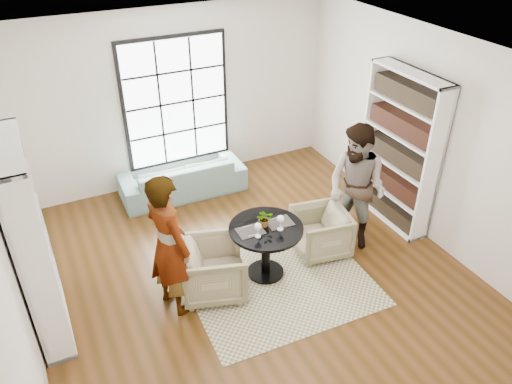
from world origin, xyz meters
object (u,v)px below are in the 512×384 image
armchair_right (320,232)px  person_left (169,245)px  flower_centerpiece (265,218)px  armchair_left (214,269)px  pedestal_table (266,241)px  wine_glass_right (281,220)px  sofa (183,177)px  wine_glass_left (258,227)px  person_right (356,188)px

armchair_right → person_left: bearing=-78.0°
flower_centerpiece → armchair_left: bearing=-175.5°
pedestal_table → armchair_left: bearing=-178.9°
person_left → wine_glass_right: size_ratio=8.76×
sofa → armchair_left: (-0.43, -2.51, 0.06)m
pedestal_table → wine_glass_right: bearing=-39.8°
sofa → wine_glass_left: (0.14, -2.63, 0.62)m
armchair_right → person_left: (-2.22, -0.11, 0.60)m
armchair_left → armchair_right: 1.68m
sofa → flower_centerpiece: bearing=98.6°
wine_glass_right → flower_centerpiece: 0.22m
wine_glass_right → flower_centerpiece: flower_centerpiece is taller
sofa → person_left: person_left is taller
armchair_left → person_left: (-0.55, -0.00, 0.58)m
armchair_right → armchair_left: bearing=-77.0°
person_right → flower_centerpiece: size_ratio=8.01×
person_left → armchair_right: bearing=-104.9°
armchair_right → person_left: 2.31m
person_right → wine_glass_left: (-1.65, -0.22, -0.01)m
pedestal_table → person_right: bearing=3.6°
armchair_left → person_right: 2.30m
flower_centerpiece → person_left: bearing=-177.4°
person_right → wine_glass_right: person_right is taller
person_left → flower_centerpiece: (1.30, 0.06, -0.05)m
pedestal_table → person_right: size_ratio=0.52×
armchair_left → wine_glass_right: bearing=-79.8°
wine_glass_right → armchair_right: bearing=15.3°
pedestal_table → armchair_left: pedestal_table is taller
armchair_left → pedestal_table: bearing=-72.0°
pedestal_table → flower_centerpiece: size_ratio=4.18×
armchair_left → wine_glass_left: wine_glass_left is taller
pedestal_table → person_left: 1.36m
person_left → flower_centerpiece: bearing=-105.1°
armchair_right → flower_centerpiece: 1.08m
sofa → armchair_left: bearing=81.4°
wine_glass_left → sofa: bearing=93.0°
pedestal_table → person_left: (-1.30, -0.01, 0.38)m
armchair_right → wine_glass_left: bearing=-69.3°
pedestal_table → flower_centerpiece: flower_centerpiece is taller
pedestal_table → armchair_right: size_ratio=1.31×
wine_glass_right → wine_glass_left: bearing=-178.1°
person_left → flower_centerpiece: size_ratio=8.09×
pedestal_table → wine_glass_left: bearing=-144.4°
wine_glass_right → flower_centerpiece: bearing=130.9°
person_right → wine_glass_left: bearing=-101.3°
wine_glass_left → pedestal_table: bearing=35.6°
wine_glass_right → flower_centerpiece: size_ratio=0.92×
person_left → wine_glass_left: person_left is taller
armchair_right → person_right: (0.55, 0.00, 0.60)m
armchair_left → flower_centerpiece: flower_centerpiece is taller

